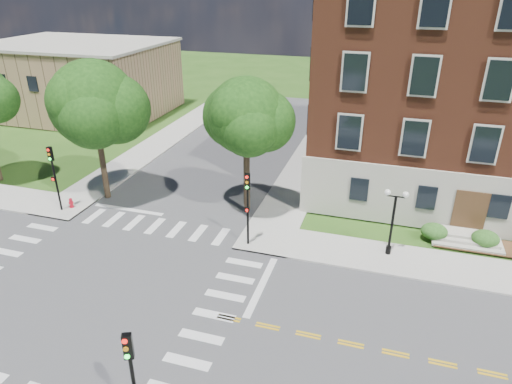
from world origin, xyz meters
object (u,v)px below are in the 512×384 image
(traffic_signal_ne, at_px, (248,200))
(fire_hydrant, at_px, (71,203))
(traffic_signal_nw, at_px, (54,171))
(twin_lamp_west, at_px, (393,219))
(traffic_signal_se, at_px, (132,374))

(traffic_signal_ne, height_order, fire_hydrant, traffic_signal_ne)
(traffic_signal_ne, bearing_deg, traffic_signal_nw, 178.29)
(traffic_signal_ne, relative_size, twin_lamp_west, 1.13)
(traffic_signal_se, bearing_deg, twin_lamp_west, 61.74)
(traffic_signal_se, xyz_separation_m, traffic_signal_nw, (-14.63, 14.18, 0.00))
(traffic_signal_ne, xyz_separation_m, traffic_signal_nw, (-14.31, 0.43, 0.00))
(twin_lamp_west, relative_size, fire_hydrant, 5.64)
(traffic_signal_se, relative_size, twin_lamp_west, 1.13)
(traffic_signal_ne, bearing_deg, twin_lamp_west, 9.66)
(traffic_signal_ne, height_order, twin_lamp_west, traffic_signal_ne)
(traffic_signal_se, height_order, twin_lamp_west, traffic_signal_se)
(traffic_signal_nw, height_order, fire_hydrant, traffic_signal_nw)
(traffic_signal_ne, bearing_deg, fire_hydrant, 175.98)
(traffic_signal_ne, xyz_separation_m, twin_lamp_west, (8.50, 1.45, -0.66))
(traffic_signal_nw, bearing_deg, traffic_signal_se, -44.09)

